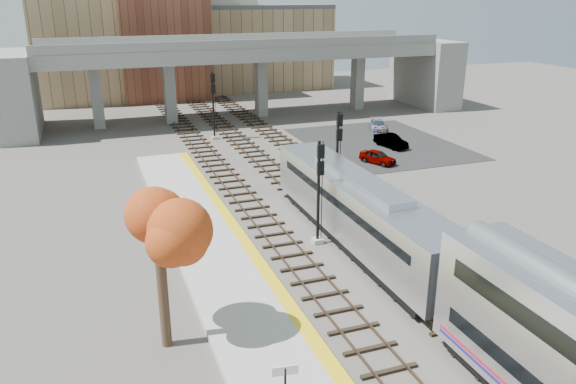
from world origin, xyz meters
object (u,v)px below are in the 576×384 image
object	(u,v)px
signal_mast_near	(319,197)
car_b	(391,141)
car_a	(378,157)
tree	(158,230)
locomotive	(358,210)
signal_mast_far	(213,107)
car_c	(378,125)
signal_mast_mid	(337,159)

from	to	relation	value
signal_mast_near	car_b	world-z (taller)	signal_mast_near
car_a	tree	bearing A→B (deg)	-160.03
locomotive	signal_mast_far	world-z (taller)	signal_mast_far
signal_mast_near	car_c	distance (m)	30.53
signal_mast_far	car_b	size ratio (longest dim) A/B	1.78
tree	car_c	world-z (taller)	tree
signal_mast_far	car_c	xyz separation A→B (m)	(17.62, -2.42, -2.75)
tree	signal_mast_far	bearing A→B (deg)	73.69
car_c	locomotive	bearing A→B (deg)	-97.31
signal_mast_far	car_c	distance (m)	17.99
locomotive	car_b	world-z (taller)	locomotive
locomotive	signal_mast_far	xyz separation A→B (m)	(-2.10, 28.25, 1.10)
car_a	signal_mast_far	bearing A→B (deg)	106.12
signal_mast_far	car_b	bearing A→B (deg)	-30.79
signal_mast_near	car_a	size ratio (longest dim) A/B	1.84
signal_mast_far	car_b	xyz separation A→B (m)	(15.37, -9.16, -2.70)
signal_mast_near	tree	world-z (taller)	tree
tree	car_c	distance (m)	42.69
car_a	car_b	size ratio (longest dim) A/B	0.89
signal_mast_near	car_b	xyz separation A→B (m)	(15.37, 18.09, -2.33)
signal_mast_mid	signal_mast_far	xyz separation A→B (m)	(-4.10, 20.97, 0.21)
tree	car_a	xyz separation A→B (m)	(21.61, 20.96, -4.73)
signal_mast_near	car_a	world-z (taller)	signal_mast_near
signal_mast_far	tree	distance (m)	36.04
car_c	car_a	bearing A→B (deg)	-95.01
signal_mast_mid	car_a	distance (m)	10.76
locomotive	signal_mast_far	bearing A→B (deg)	94.25
signal_mast_mid	tree	bearing A→B (deg)	-136.32
signal_mast_near	signal_mast_mid	size ratio (longest dim) A/B	0.96
signal_mast_far	car_a	size ratio (longest dim) A/B	2.00
tree	car_b	xyz separation A→B (m)	(25.48, 25.38, -4.68)
tree	car_b	size ratio (longest dim) A/B	1.87
signal_mast_near	signal_mast_far	xyz separation A→B (m)	(0.00, 27.25, 0.38)
locomotive	car_c	size ratio (longest dim) A/B	4.66
car_a	locomotive	bearing A→B (deg)	-146.82
tree	car_c	xyz separation A→B (m)	(27.72, 32.11, -4.72)
signal_mast_mid	tree	size ratio (longest dim) A/B	0.91
locomotive	signal_mast_near	size ratio (longest dim) A/B	3.01
signal_mast_far	car_a	world-z (taller)	signal_mast_far
car_b	car_a	bearing A→B (deg)	-141.61
signal_mast_near	tree	bearing A→B (deg)	-144.20
signal_mast_mid	car_b	bearing A→B (deg)	46.34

